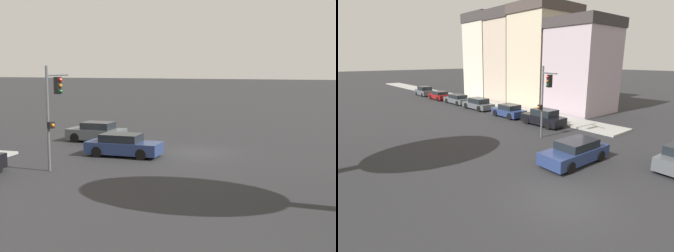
{
  "view_description": "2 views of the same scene",
  "coord_description": "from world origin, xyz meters",
  "views": [
    {
      "loc": [
        -6.26,
        28.6,
        5.56
      ],
      "look_at": [
        0.29,
        5.55,
        2.39
      ],
      "focal_mm": 50.0,
      "sensor_mm": 36.0,
      "label": 1
    },
    {
      "loc": [
        -8.46,
        -6.23,
        5.96
      ],
      "look_at": [
        0.65,
        4.69,
        2.34
      ],
      "focal_mm": 28.0,
      "sensor_mm": 36.0,
      "label": 2
    }
  ],
  "objects": [
    {
      "name": "crossing_car_1",
      "position": [
        4.02,
        2.37,
        0.66
      ],
      "size": [
        4.61,
        1.98,
        1.37
      ],
      "rotation": [
        0.0,
        0.0,
        3.11
      ],
      "color": "navy",
      "rests_on": "ground_plane"
    },
    {
      "name": "crossing_car_0",
      "position": [
        7.84,
        -2.16,
        0.69
      ],
      "size": [
        4.2,
        2.02,
        1.43
      ],
      "rotation": [
        0.0,
        0.0,
        -0.04
      ],
      "color": "#4C5156",
      "rests_on": "ground_plane"
    },
    {
      "name": "traffic_signal",
      "position": [
        6.18,
        6.81,
        3.53
      ],
      "size": [
        0.53,
        1.84,
        5.5
      ],
      "rotation": [
        0.0,
        0.0,
        2.92
      ],
      "color": "#515456",
      "rests_on": "ground_plane"
    },
    {
      "name": "ground_plane",
      "position": [
        0.0,
        0.0,
        0.0
      ],
      "size": [
        300.0,
        300.0,
        0.0
      ],
      "primitive_type": "plane",
      "color": "#28282B"
    }
  ]
}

